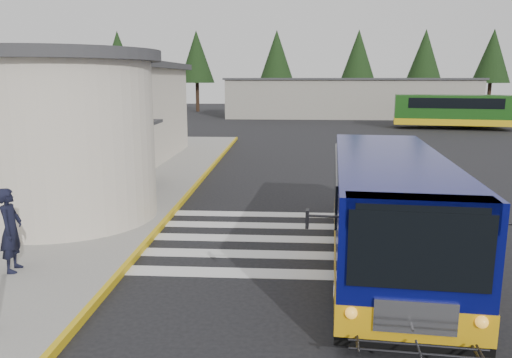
# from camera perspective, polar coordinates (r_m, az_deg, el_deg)

# --- Properties ---
(ground) EXTENTS (140.00, 140.00, 0.00)m
(ground) POSITION_cam_1_polar(r_m,az_deg,el_deg) (14.07, 5.58, -5.89)
(ground) COLOR black
(ground) RESTS_ON ground
(sidewalk) EXTENTS (10.00, 34.00, 0.15)m
(sidewalk) POSITION_cam_1_polar(r_m,az_deg,el_deg) (19.81, -21.83, -1.34)
(sidewalk) COLOR gray
(sidewalk) RESTS_ON ground
(curb_strip) EXTENTS (0.12, 34.00, 0.16)m
(curb_strip) POSITION_cam_1_polar(r_m,az_deg,el_deg) (18.25, -7.64, -1.64)
(curb_strip) COLOR gold
(curb_strip) RESTS_ON ground
(station_building) EXTENTS (12.70, 18.70, 4.80)m
(station_building) POSITION_cam_1_polar(r_m,az_deg,el_deg) (22.86, -23.39, 6.48)
(station_building) COLOR beige
(station_building) RESTS_ON ground
(crosswalk) EXTENTS (8.00, 5.35, 0.01)m
(crosswalk) POSITION_cam_1_polar(r_m,az_deg,el_deg) (13.30, 3.52, -6.87)
(crosswalk) COLOR silver
(crosswalk) RESTS_ON ground
(depot_building) EXTENTS (26.40, 8.40, 4.20)m
(depot_building) POSITION_cam_1_polar(r_m,az_deg,el_deg) (55.84, 10.48, 9.14)
(depot_building) COLOR gray
(depot_building) RESTS_ON ground
(tree_line) EXTENTS (58.40, 4.40, 10.00)m
(tree_line) POSITION_cam_1_polar(r_m,az_deg,el_deg) (63.84, 10.04, 13.62)
(tree_line) COLOR black
(tree_line) RESTS_ON ground
(transit_bus) EXTENTS (3.51, 9.08, 2.51)m
(transit_bus) POSITION_cam_1_polar(r_m,az_deg,el_deg) (11.53, 14.82, -3.90)
(transit_bus) COLOR #070A53
(transit_bus) RESTS_ON ground
(pedestrian_a) EXTENTS (0.53, 0.72, 1.80)m
(pedestrian_a) POSITION_cam_1_polar(r_m,az_deg,el_deg) (11.73, -26.22, -5.24)
(pedestrian_a) COLOR black
(pedestrian_a) RESTS_ON sidewalk
(far_bus_a) EXTENTS (8.43, 3.68, 2.10)m
(far_bus_a) POSITION_cam_1_polar(r_m,az_deg,el_deg) (46.89, 21.58, 7.23)
(far_bus_a) COLOR #0A0752
(far_bus_a) RESTS_ON ground
(far_bus_b) EXTENTS (9.74, 4.31, 2.43)m
(far_bus_b) POSITION_cam_1_polar(r_m,az_deg,el_deg) (44.90, 21.60, 7.34)
(far_bus_b) COLOR #184612
(far_bus_b) RESTS_ON ground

